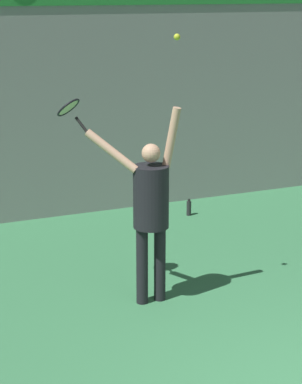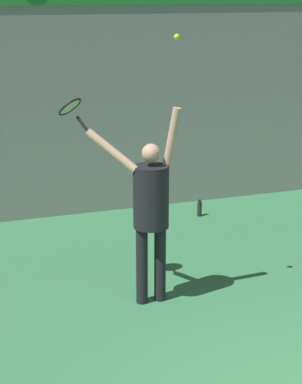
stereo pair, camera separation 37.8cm
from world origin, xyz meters
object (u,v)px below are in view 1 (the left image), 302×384
(water_bottle, at_px, (189,208))
(tennis_ball, at_px, (177,37))
(tennis_racket, at_px, (70,109))
(tennis_player, at_px, (150,204))

(water_bottle, bearing_deg, tennis_ball, -118.93)
(tennis_racket, bearing_deg, tennis_ball, -32.22)
(tennis_player, xyz_separation_m, tennis_ball, (0.25, -0.11, 1.78))
(tennis_racket, height_order, water_bottle, tennis_racket)
(tennis_racket, xyz_separation_m, tennis_ball, (0.97, -0.61, 0.77))
(tennis_player, relative_size, tennis_ball, 33.03)
(tennis_racket, relative_size, tennis_ball, 5.61)
(tennis_racket, relative_size, water_bottle, 1.42)
(tennis_racket, bearing_deg, water_bottle, 40.47)
(tennis_ball, xyz_separation_m, water_bottle, (1.51, 2.72, -2.80))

